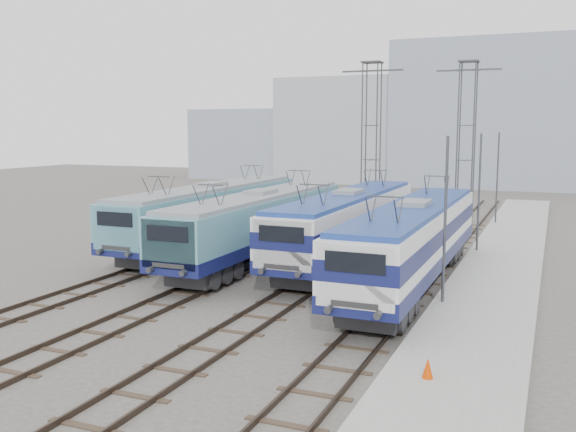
{
  "coord_description": "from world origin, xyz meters",
  "views": [
    {
      "loc": [
        12.58,
        -23.82,
        7.29
      ],
      "look_at": [
        -0.31,
        7.0,
        2.71
      ],
      "focal_mm": 40.0,
      "sensor_mm": 36.0,
      "label": 1
    }
  ],
  "objects_px": {
    "catenary_tower_west": "(371,137)",
    "catenary_tower_east": "(466,137)",
    "locomotive_far_left": "(210,210)",
    "safety_cone": "(428,368)",
    "mast_front": "(445,224)",
    "locomotive_far_right": "(413,237)",
    "mast_rear": "(497,180)",
    "locomotive_center_left": "(259,221)",
    "mast_mid": "(479,195)",
    "locomotive_center_right": "(347,220)"
  },
  "relations": [
    {
      "from": "locomotive_center_left",
      "to": "catenary_tower_west",
      "type": "xyz_separation_m",
      "value": [
        2.25,
        14.44,
        4.35
      ]
    },
    {
      "from": "locomotive_far_left",
      "to": "catenary_tower_west",
      "type": "distance_m",
      "value": 14.36
    },
    {
      "from": "locomotive_center_right",
      "to": "catenary_tower_west",
      "type": "distance_m",
      "value": 13.63
    },
    {
      "from": "locomotive_center_right",
      "to": "mast_front",
      "type": "bearing_deg",
      "value": -48.81
    },
    {
      "from": "locomotive_far_left",
      "to": "mast_front",
      "type": "xyz_separation_m",
      "value": [
        15.35,
        -8.08,
        1.17
      ]
    },
    {
      "from": "catenary_tower_west",
      "to": "catenary_tower_east",
      "type": "distance_m",
      "value": 6.8
    },
    {
      "from": "mast_mid",
      "to": "safety_cone",
      "type": "height_order",
      "value": "mast_mid"
    },
    {
      "from": "catenary_tower_west",
      "to": "mast_mid",
      "type": "bearing_deg",
      "value": -42.93
    },
    {
      "from": "mast_rear",
      "to": "safety_cone",
      "type": "relative_size",
      "value": 11.8
    },
    {
      "from": "locomotive_far_left",
      "to": "locomotive_far_right",
      "type": "xyz_separation_m",
      "value": [
        13.5,
        -5.16,
        0.06
      ]
    },
    {
      "from": "locomotive_far_right",
      "to": "catenary_tower_east",
      "type": "xyz_separation_m",
      "value": [
        -0.25,
        19.08,
        4.26
      ]
    },
    {
      "from": "locomotive_far_left",
      "to": "locomotive_center_right",
      "type": "xyz_separation_m",
      "value": [
        9.0,
        -0.82,
        0.03
      ]
    },
    {
      "from": "locomotive_center_left",
      "to": "mast_rear",
      "type": "distance_m",
      "value": 21.43
    },
    {
      "from": "locomotive_far_right",
      "to": "catenary_tower_west",
      "type": "bearing_deg",
      "value": 111.56
    },
    {
      "from": "locomotive_center_left",
      "to": "catenary_tower_west",
      "type": "relative_size",
      "value": 1.53
    },
    {
      "from": "mast_front",
      "to": "locomotive_center_left",
      "type": "bearing_deg",
      "value": 152.88
    },
    {
      "from": "safety_cone",
      "to": "mast_rear",
      "type": "bearing_deg",
      "value": 91.67
    },
    {
      "from": "mast_mid",
      "to": "mast_rear",
      "type": "distance_m",
      "value": 12.0
    },
    {
      "from": "locomotive_center_right",
      "to": "mast_rear",
      "type": "relative_size",
      "value": 2.65
    },
    {
      "from": "mast_mid",
      "to": "mast_front",
      "type": "bearing_deg",
      "value": -90.0
    },
    {
      "from": "mast_mid",
      "to": "locomotive_center_left",
      "type": "bearing_deg",
      "value": -149.3
    },
    {
      "from": "mast_mid",
      "to": "catenary_tower_west",
      "type": "bearing_deg",
      "value": 137.07
    },
    {
      "from": "locomotive_far_right",
      "to": "mast_rear",
      "type": "height_order",
      "value": "mast_rear"
    },
    {
      "from": "locomotive_far_right",
      "to": "locomotive_center_left",
      "type": "bearing_deg",
      "value": 163.66
    },
    {
      "from": "locomotive_center_right",
      "to": "mast_front",
      "type": "relative_size",
      "value": 2.65
    },
    {
      "from": "locomotive_far_left",
      "to": "mast_front",
      "type": "height_order",
      "value": "mast_front"
    },
    {
      "from": "locomotive_far_left",
      "to": "catenary_tower_west",
      "type": "bearing_deg",
      "value": 60.49
    },
    {
      "from": "catenary_tower_east",
      "to": "safety_cone",
      "type": "distance_m",
      "value": 31.09
    },
    {
      "from": "safety_cone",
      "to": "locomotive_far_right",
      "type": "bearing_deg",
      "value": 103.93
    },
    {
      "from": "locomotive_far_left",
      "to": "safety_cone",
      "type": "distance_m",
      "value": 23.2
    },
    {
      "from": "catenary_tower_west",
      "to": "safety_cone",
      "type": "height_order",
      "value": "catenary_tower_west"
    },
    {
      "from": "locomotive_far_left",
      "to": "locomotive_center_right",
      "type": "height_order",
      "value": "locomotive_far_left"
    },
    {
      "from": "locomotive_far_right",
      "to": "mast_rear",
      "type": "bearing_deg",
      "value": 84.98
    },
    {
      "from": "catenary_tower_west",
      "to": "catenary_tower_east",
      "type": "height_order",
      "value": "same"
    },
    {
      "from": "mast_front",
      "to": "catenary_tower_east",
      "type": "bearing_deg",
      "value": 95.45
    },
    {
      "from": "locomotive_center_right",
      "to": "locomotive_far_right",
      "type": "xyz_separation_m",
      "value": [
        4.5,
        -4.34,
        0.02
      ]
    },
    {
      "from": "locomotive_center_right",
      "to": "mast_rear",
      "type": "bearing_deg",
      "value": 69.23
    },
    {
      "from": "catenary_tower_east",
      "to": "locomotive_center_left",
      "type": "bearing_deg",
      "value": -118.02
    },
    {
      "from": "locomotive_center_left",
      "to": "safety_cone",
      "type": "bearing_deg",
      "value": -49.7
    },
    {
      "from": "mast_rear",
      "to": "locomotive_far_left",
      "type": "bearing_deg",
      "value": -133.95
    },
    {
      "from": "locomotive_far_right",
      "to": "safety_cone",
      "type": "xyz_separation_m",
      "value": [
        2.79,
        -11.27,
        -1.79
      ]
    },
    {
      "from": "locomotive_center_left",
      "to": "locomotive_far_right",
      "type": "relative_size",
      "value": 0.98
    },
    {
      "from": "locomotive_center_right",
      "to": "locomotive_far_left",
      "type": "bearing_deg",
      "value": 174.79
    },
    {
      "from": "locomotive_far_left",
      "to": "mast_mid",
      "type": "xyz_separation_m",
      "value": [
        15.35,
        3.92,
        1.17
      ]
    },
    {
      "from": "locomotive_center_left",
      "to": "mast_front",
      "type": "bearing_deg",
      "value": -27.12
    },
    {
      "from": "locomotive_far_left",
      "to": "catenary_tower_east",
      "type": "bearing_deg",
      "value": 46.42
    },
    {
      "from": "locomotive_far_right",
      "to": "mast_mid",
      "type": "relative_size",
      "value": 2.68
    },
    {
      "from": "locomotive_center_right",
      "to": "catenary_tower_west",
      "type": "xyz_separation_m",
      "value": [
        -2.25,
        12.74,
        4.28
      ]
    },
    {
      "from": "catenary_tower_west",
      "to": "locomotive_far_left",
      "type": "bearing_deg",
      "value": -119.51
    },
    {
      "from": "catenary_tower_east",
      "to": "mast_rear",
      "type": "relative_size",
      "value": 1.71
    }
  ]
}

